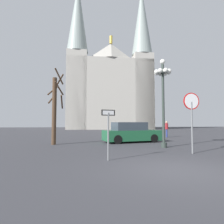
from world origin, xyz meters
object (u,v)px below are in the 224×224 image
one_way_arrow_sign (108,128)px  pedestrian_walking (167,127)px  street_lamp (163,89)px  parked_car_near_green (131,133)px  stop_sign (192,110)px  cathedral (109,84)px  bare_tree (55,108)px

one_way_arrow_sign → pedestrian_walking: size_ratio=1.21×
street_lamp → parked_car_near_green: bearing=109.9°
stop_sign → parked_car_near_green: size_ratio=0.65×
cathedral → pedestrian_walking: size_ratio=21.29×
one_way_arrow_sign → pedestrian_walking: one_way_arrow_sign is taller
one_way_arrow_sign → parked_car_near_green: bearing=68.4°
stop_sign → street_lamp: street_lamp is taller
parked_car_near_green → pedestrian_walking: (4.97, 4.35, 0.30)m
cathedral → pedestrian_walking: (2.49, -27.14, -10.12)m
bare_tree → pedestrian_walking: 11.93m
stop_sign → parked_car_near_green: (-1.66, 5.69, -1.42)m
street_lamp → parked_car_near_green: 4.60m
cathedral → stop_sign: 38.26m
cathedral → bare_tree: size_ratio=6.83×
parked_car_near_green → pedestrian_walking: size_ratio=2.75×
cathedral → parked_car_near_green: 33.26m
cathedral → parked_car_near_green: size_ratio=7.75×
cathedral → stop_sign: size_ratio=11.92×
one_way_arrow_sign → parked_car_near_green: size_ratio=0.44×
street_lamp → parked_car_near_green: size_ratio=1.19×
street_lamp → pedestrian_walking: size_ratio=3.26×
one_way_arrow_sign → street_lamp: street_lamp is taller
cathedral → one_way_arrow_sign: bearing=-97.7°
bare_tree → parked_car_near_green: 6.03m
one_way_arrow_sign → parked_car_near_green: 7.26m
street_lamp → parked_car_near_green: street_lamp is taller
bare_tree → pedestrian_walking: size_ratio=3.12×
street_lamp → bare_tree: street_lamp is taller
stop_sign → street_lamp: bearing=100.9°
parked_car_near_green → cathedral: bearing=85.5°
street_lamp → cathedral: bearing=87.9°
stop_sign → bare_tree: bearing=146.3°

